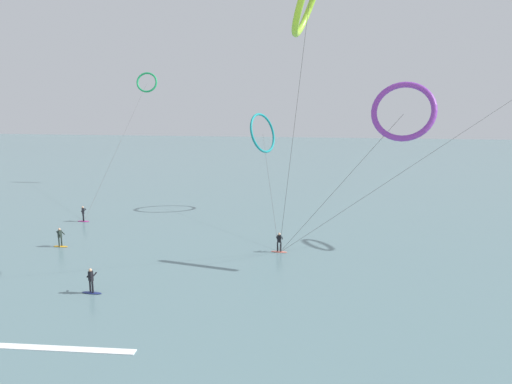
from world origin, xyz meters
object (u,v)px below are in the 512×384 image
object	(u,v)px
kite_violet	(403,111)
kite_teal	(263,133)
surfer_coral	(279,244)
kite_emerald	(147,83)
surfer_navy	(91,282)
surfer_amber	(60,239)
surfer_magenta	(83,215)

from	to	relation	value
kite_violet	kite_teal	distance (m)	23.05
surfer_coral	kite_teal	world-z (taller)	kite_teal
surfer_coral	kite_teal	bearing A→B (deg)	102.73
kite_violet	kite_emerald	distance (m)	50.56
surfer_navy	kite_violet	distance (m)	24.65
surfer_amber	kite_violet	size ratio (longest dim) A/B	0.12
surfer_navy	kite_violet	bearing A→B (deg)	-129.35
surfer_navy	surfer_coral	bearing A→B (deg)	-108.09
surfer_magenta	kite_teal	xyz separation A→B (m)	(17.86, 10.12, 8.54)
surfer_navy	surfer_coral	size ratio (longest dim) A/B	1.00
surfer_amber	kite_violet	bearing A→B (deg)	102.53
surfer_navy	kite_emerald	bearing A→B (deg)	-44.15
surfer_magenta	surfer_amber	distance (m)	9.40
kite_emerald	kite_teal	bearing A→B (deg)	-47.25
kite_violet	kite_teal	bearing A→B (deg)	136.05
kite_violet	surfer_navy	bearing A→B (deg)	-146.18
surfer_magenta	surfer_coral	size ratio (longest dim) A/B	1.00
surfer_navy	surfer_coral	distance (m)	15.49
kite_violet	surfer_magenta	bearing A→B (deg)	174.27
surfer_coral	surfer_amber	xyz separation A→B (m)	(-19.15, -2.53, 0.00)
surfer_amber	kite_teal	size ratio (longest dim) A/B	0.09
kite_emerald	kite_teal	size ratio (longest dim) A/B	1.46
surfer_navy	kite_teal	bearing A→B (deg)	-76.85
surfer_magenta	kite_emerald	bearing A→B (deg)	-33.67
kite_teal	kite_emerald	bearing A→B (deg)	76.07
surfer_magenta	surfer_amber	size ratio (longest dim) A/B	1.00
surfer_coral	surfer_amber	distance (m)	19.32
surfer_magenta	kite_violet	world-z (taller)	kite_violet
surfer_magenta	surfer_amber	bearing A→B (deg)	157.75
surfer_magenta	kite_teal	distance (m)	22.23
surfer_magenta	surfer_amber	world-z (taller)	same
surfer_amber	kite_emerald	size ratio (longest dim) A/B	0.06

